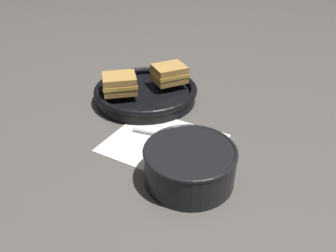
{
  "coord_description": "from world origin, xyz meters",
  "views": [
    {
      "loc": [
        0.23,
        -0.55,
        0.43
      ],
      "look_at": [
        -0.01,
        0.01,
        0.04
      ],
      "focal_mm": 35.0,
      "sensor_mm": 36.0,
      "label": 1
    }
  ],
  "objects_px": {
    "soup_bowl": "(190,163)",
    "sandwich_near_right": "(120,84)",
    "spoon": "(175,137)",
    "skillet": "(146,93)",
    "sandwich_near_left": "(169,74)"
  },
  "relations": [
    {
      "from": "soup_bowl",
      "to": "sandwich_near_right",
      "type": "xyz_separation_m",
      "value": [
        -0.27,
        0.21,
        0.02
      ]
    },
    {
      "from": "soup_bowl",
      "to": "spoon",
      "type": "relative_size",
      "value": 1.17
    },
    {
      "from": "soup_bowl",
      "to": "spoon",
      "type": "bearing_deg",
      "value": 123.15
    },
    {
      "from": "soup_bowl",
      "to": "skillet",
      "type": "height_order",
      "value": "soup_bowl"
    },
    {
      "from": "spoon",
      "to": "skillet",
      "type": "height_order",
      "value": "skillet"
    },
    {
      "from": "skillet",
      "to": "sandwich_near_left",
      "type": "xyz_separation_m",
      "value": [
        0.05,
        0.05,
        0.04
      ]
    },
    {
      "from": "soup_bowl",
      "to": "spoon",
      "type": "xyz_separation_m",
      "value": [
        -0.07,
        0.11,
        -0.03
      ]
    },
    {
      "from": "spoon",
      "to": "sandwich_near_right",
      "type": "relative_size",
      "value": 1.31
    },
    {
      "from": "sandwich_near_right",
      "to": "soup_bowl",
      "type": "bearing_deg",
      "value": -37.68
    },
    {
      "from": "spoon",
      "to": "sandwich_near_left",
      "type": "height_order",
      "value": "sandwich_near_left"
    },
    {
      "from": "spoon",
      "to": "sandwich_near_left",
      "type": "distance_m",
      "value": 0.24
    },
    {
      "from": "spoon",
      "to": "skillet",
      "type": "relative_size",
      "value": 0.53
    },
    {
      "from": "soup_bowl",
      "to": "sandwich_near_right",
      "type": "bearing_deg",
      "value": 142.32
    },
    {
      "from": "skillet",
      "to": "soup_bowl",
      "type": "bearing_deg",
      "value": -49.82
    },
    {
      "from": "spoon",
      "to": "sandwich_near_left",
      "type": "relative_size",
      "value": 1.3
    }
  ]
}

